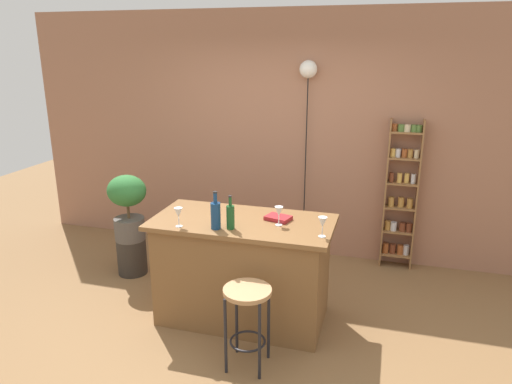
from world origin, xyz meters
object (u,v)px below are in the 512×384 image
at_px(bottle_olive_oil, 230,216).
at_px(wine_glass_center, 323,223).
at_px(plant_stool, 132,256).
at_px(pendant_globe_light, 308,73).
at_px(bottle_spirits_clear, 216,215).
at_px(cookbook, 278,218).
at_px(wine_glass_right, 178,213).
at_px(bar_stool, 247,308).
at_px(spice_shelf, 401,195).
at_px(potted_plant, 128,203).
at_px(wine_glass_left, 279,212).

distance_m(bottle_olive_oil, wine_glass_center, 0.75).
height_order(plant_stool, pendant_globe_light, pendant_globe_light).
height_order(bottle_spirits_clear, cookbook, bottle_spirits_clear).
relative_size(bottle_olive_oil, wine_glass_right, 1.74).
relative_size(wine_glass_center, pendant_globe_light, 0.07).
distance_m(bar_stool, spice_shelf, 2.44).
distance_m(potted_plant, cookbook, 1.80).
distance_m(wine_glass_left, wine_glass_right, 0.83).
bearing_deg(spice_shelf, wine_glass_left, -123.17).
height_order(bottle_olive_oil, pendant_globe_light, pendant_globe_light).
distance_m(wine_glass_center, wine_glass_right, 1.19).
relative_size(bar_stool, potted_plant, 0.93).
bearing_deg(cookbook, spice_shelf, 69.47).
xyz_separation_m(spice_shelf, pendant_globe_light, (-1.07, 0.03, 1.27)).
bearing_deg(pendant_globe_light, wine_glass_left, -87.65).
relative_size(potted_plant, pendant_globe_light, 0.32).
bearing_deg(bottle_spirits_clear, plant_stool, 149.08).
distance_m(spice_shelf, wine_glass_center, 1.81).
height_order(bar_stool, pendant_globe_light, pendant_globe_light).
bearing_deg(bar_stool, potted_plant, 145.10).
height_order(bar_stool, potted_plant, potted_plant).
relative_size(potted_plant, bottle_olive_oil, 2.50).
relative_size(plant_stool, cookbook, 1.89).
relative_size(plant_stool, bottle_olive_oil, 1.39).
distance_m(bar_stool, wine_glass_center, 0.88).
distance_m(plant_stool, pendant_globe_light, 2.76).
relative_size(wine_glass_left, wine_glass_center, 1.00).
distance_m(potted_plant, wine_glass_left, 1.87).
bearing_deg(potted_plant, bottle_spirits_clear, -30.92).
bearing_deg(wine_glass_left, bottle_spirits_clear, -155.38).
bearing_deg(cookbook, pendant_globe_light, 106.98).
height_order(bottle_spirits_clear, wine_glass_right, bottle_spirits_clear).
height_order(potted_plant, bottle_spirits_clear, bottle_spirits_clear).
height_order(bar_stool, spice_shelf, spice_shelf).
bearing_deg(wine_glass_right, bar_stool, -27.13).
xyz_separation_m(spice_shelf, plant_stool, (-2.77, -0.98, -0.64)).
bearing_deg(wine_glass_left, wine_glass_center, -21.29).
height_order(wine_glass_center, wine_glass_right, same).
bearing_deg(wine_glass_center, spice_shelf, 69.94).
bearing_deg(potted_plant, bar_stool, -34.90).
xyz_separation_m(bar_stool, plant_stool, (-1.68, 1.17, -0.30)).
bearing_deg(potted_plant, cookbook, -13.90).
distance_m(spice_shelf, wine_glass_left, 1.85).
bearing_deg(pendant_globe_light, bar_stool, -90.60).
bearing_deg(wine_glass_right, plant_stool, 140.25).
height_order(wine_glass_left, wine_glass_right, same).
height_order(bottle_olive_oil, wine_glass_center, bottle_olive_oil).
relative_size(bottle_olive_oil, wine_glass_center, 1.74).
bearing_deg(bar_stool, wine_glass_right, 152.87).
height_order(potted_plant, wine_glass_right, wine_glass_right).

